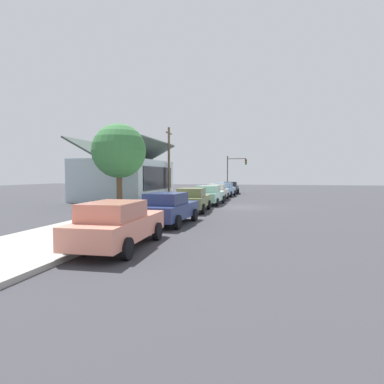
{
  "coord_description": "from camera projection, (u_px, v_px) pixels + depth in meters",
  "views": [
    {
      "loc": [
        -25.06,
        -2.03,
        2.45
      ],
      "look_at": [
        0.57,
        3.97,
        1.08
      ],
      "focal_mm": 30.29,
      "sensor_mm": 36.0,
      "label": 1
    }
  ],
  "objects": [
    {
      "name": "ground_plane",
      "position": [
        240.0,
        207.0,
        24.96
      ],
      "size": [
        120.0,
        120.0,
        0.0
      ],
      "primitive_type": "plane",
      "color": "#38383D"
    },
    {
      "name": "sidewalk_curb",
      "position": [
        171.0,
        204.0,
        26.23
      ],
      "size": [
        60.0,
        4.2,
        0.16
      ],
      "primitive_type": "cube",
      "color": "#A3A099",
      "rests_on": "ground"
    },
    {
      "name": "car_coral",
      "position": [
        118.0,
        224.0,
        10.8
      ],
      "size": [
        4.83,
        2.08,
        1.59
      ],
      "rotation": [
        0.0,
        0.0,
        0.04
      ],
      "color": "#EA8C75",
      "rests_on": "ground"
    },
    {
      "name": "car_navy",
      "position": [
        169.0,
        208.0,
        16.05
      ],
      "size": [
        4.57,
        2.22,
        1.59
      ],
      "rotation": [
        0.0,
        0.0,
        -0.06
      ],
      "color": "navy",
      "rests_on": "ground"
    },
    {
      "name": "car_olive",
      "position": [
        193.0,
        199.0,
        21.8
      ],
      "size": [
        4.82,
        2.2,
        1.59
      ],
      "rotation": [
        0.0,
        0.0,
        0.05
      ],
      "color": "olive",
      "rests_on": "ground"
    },
    {
      "name": "car_seafoam",
      "position": [
        209.0,
        195.0,
        26.81
      ],
      "size": [
        4.92,
        2.1,
        1.59
      ],
      "rotation": [
        0.0,
        0.0,
        -0.02
      ],
      "color": "#9ED1BC",
      "rests_on": "ground"
    },
    {
      "name": "car_ivory",
      "position": [
        217.0,
        192.0,
        31.95
      ],
      "size": [
        4.79,
        2.04,
        1.59
      ],
      "rotation": [
        0.0,
        0.0,
        0.02
      ],
      "color": "silver",
      "rests_on": "ground"
    },
    {
      "name": "car_skyblue",
      "position": [
        225.0,
        189.0,
        37.21
      ],
      "size": [
        4.5,
        2.25,
        1.59
      ],
      "rotation": [
        0.0,
        0.0,
        -0.05
      ],
      "color": "#8CB7E0",
      "rests_on": "ground"
    },
    {
      "name": "car_charcoal",
      "position": [
        231.0,
        188.0,
        42.67
      ],
      "size": [
        4.77,
        2.12,
        1.59
      ],
      "rotation": [
        0.0,
        0.0,
        0.04
      ],
      "color": "#2D3035",
      "rests_on": "ground"
    },
    {
      "name": "storefront_building",
      "position": [
        126.0,
        179.0,
        32.83
      ],
      "size": [
        10.81,
        7.24,
        5.89
      ],
      "color": "#ADBCC6",
      "rests_on": "ground"
    },
    {
      "name": "shade_tree",
      "position": [
        119.0,
        151.0,
        24.22
      ],
      "size": [
        4.05,
        4.05,
        6.29
      ],
      "color": "brown",
      "rests_on": "ground"
    },
    {
      "name": "traffic_light_main",
      "position": [
        235.0,
        168.0,
        46.1
      ],
      "size": [
        0.37,
        2.79,
        5.2
      ],
      "color": "#383833",
      "rests_on": "ground"
    },
    {
      "name": "utility_pole_wooden",
      "position": [
        169.0,
        161.0,
        34.32
      ],
      "size": [
        1.8,
        0.24,
        7.5
      ],
      "color": "brown",
      "rests_on": "ground"
    },
    {
      "name": "fire_hydrant_red",
      "position": [
        136.0,
        215.0,
        15.77
      ],
      "size": [
        0.22,
        0.22,
        0.71
      ],
      "color": "red",
      "rests_on": "sidewalk_curb"
    }
  ]
}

